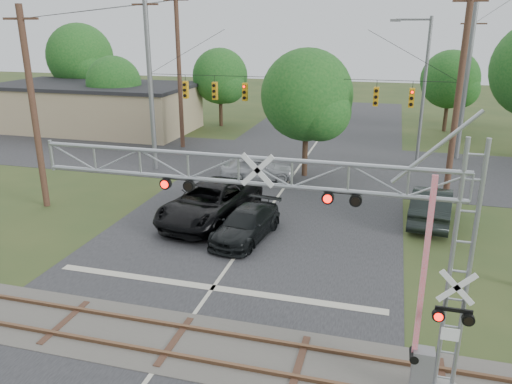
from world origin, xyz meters
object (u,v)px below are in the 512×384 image
(traffic_signal_span, at_px, (306,91))
(car_dark, at_px, (246,224))
(commercial_building, at_px, (96,107))
(streetlight, at_px, (421,86))
(pickup_black, at_px, (210,202))
(sedan_silver, at_px, (257,168))
(crossing_gantry, at_px, (321,231))

(traffic_signal_span, height_order, car_dark, traffic_signal_span)
(commercial_building, bearing_deg, streetlight, -10.82)
(traffic_signal_span, bearing_deg, commercial_building, 153.30)
(traffic_signal_span, distance_m, pickup_black, 9.85)
(sedan_silver, distance_m, commercial_building, 22.20)
(traffic_signal_span, distance_m, car_dark, 10.93)
(pickup_black, height_order, car_dark, pickup_black)
(car_dark, bearing_deg, pickup_black, 153.10)
(crossing_gantry, distance_m, traffic_signal_span, 18.76)
(car_dark, relative_size, commercial_building, 0.26)
(car_dark, bearing_deg, sedan_silver, 110.62)
(commercial_building, bearing_deg, traffic_signal_span, -26.48)
(crossing_gantry, xyz_separation_m, car_dark, (-4.61, 8.69, -3.76))
(car_dark, xyz_separation_m, sedan_silver, (-1.94, 9.04, 0.10))
(sedan_silver, relative_size, streetlight, 0.47)
(pickup_black, distance_m, commercial_building, 26.42)
(traffic_signal_span, xyz_separation_m, commercial_building, (-21.79, 10.96, -3.54))
(pickup_black, relative_size, sedan_silver, 1.45)
(sedan_silver, bearing_deg, car_dark, 177.18)
(traffic_signal_span, relative_size, commercial_building, 1.05)
(traffic_signal_span, relative_size, car_dark, 3.97)
(crossing_gantry, distance_m, car_dark, 10.53)
(crossing_gantry, relative_size, pickup_black, 1.72)
(car_dark, distance_m, streetlight, 17.65)
(sedan_silver, bearing_deg, pickup_black, 161.30)
(crossing_gantry, relative_size, streetlight, 1.18)
(pickup_black, xyz_separation_m, car_dark, (2.42, -1.72, -0.25))
(commercial_building, height_order, streetlight, streetlight)
(streetlight, bearing_deg, traffic_signal_span, -141.97)
(sedan_silver, bearing_deg, crossing_gantry, -174.63)
(traffic_signal_span, bearing_deg, sedan_silver, -167.73)
(traffic_signal_span, distance_m, commercial_building, 24.65)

